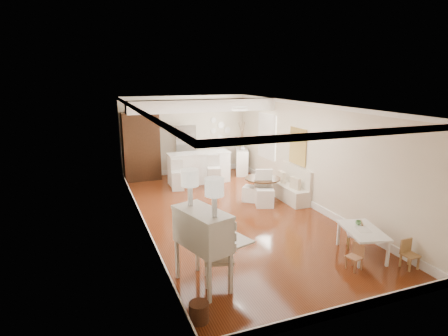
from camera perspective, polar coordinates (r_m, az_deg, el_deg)
room at (r=9.53m, az=0.62°, el=4.83°), size 9.00×9.04×2.82m
secretary_bureau at (r=6.40m, az=-3.28°, el=-12.18°), size 1.34×1.35×1.36m
gustavian_armchair at (r=6.59m, az=-0.85°, el=-13.37°), size 0.66×0.66×0.94m
wicker_basket at (r=5.84m, az=-3.84°, el=-21.06°), size 0.30×0.30×0.30m
kids_table at (r=8.05m, az=20.25°, el=-10.57°), size 0.91×1.22×0.55m
kids_chair_a at (r=7.46m, az=19.25°, el=-12.63°), size 0.29×0.29×0.51m
kids_chair_b at (r=8.32m, az=19.23°, el=-9.53°), size 0.39×0.39×0.58m
kids_chair_c at (r=7.88m, az=26.51°, el=-11.72°), size 0.27×0.27×0.55m
banquette at (r=10.86m, az=9.89°, el=-2.31°), size 0.52×1.60×0.98m
dining_table at (r=10.69m, az=5.87°, el=-3.27°), size 1.21×1.21×0.68m
slip_chair_near at (r=10.24m, az=6.21°, el=-3.16°), size 0.60×0.62×0.99m
slip_chair_far at (r=10.64m, az=4.15°, el=-2.84°), size 0.58×0.58×0.85m
breakfast_counter at (r=12.41m, az=-3.83°, el=0.05°), size 2.05×0.65×1.03m
bar_stool_left at (r=11.71m, az=-7.10°, el=-1.12°), size 0.43×0.43×0.93m
bar_stool_right at (r=11.95m, az=-1.55°, el=-0.52°), size 0.49×0.49×1.01m
pantry_cabinet at (r=12.95m, az=-12.52°, el=3.21°), size 1.20×0.60×2.30m
fridge at (r=13.37m, az=-4.37°, el=2.74°), size 0.75×0.65×1.80m
sideboard at (r=13.53m, az=2.75°, el=0.93°), size 0.72×1.01×0.89m
pencil_cup at (r=8.13m, az=19.78°, el=-7.85°), size 0.14×0.14×0.09m
branch_vase at (r=13.41m, az=2.84°, el=3.11°), size 0.18×0.18×0.17m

